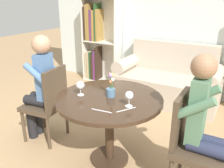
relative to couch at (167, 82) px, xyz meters
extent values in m
plane|color=tan|center=(0.00, -1.81, -0.31)|extent=(16.00, 16.00, 0.00)
cube|color=silver|center=(0.00, 0.43, 1.04)|extent=(5.20, 0.05, 2.70)
cylinder|color=#382619|center=(0.00, -1.81, 0.39)|extent=(1.03, 1.03, 0.03)
cylinder|color=#382619|center=(0.00, -1.81, 0.04)|extent=(0.09, 0.09, 0.65)
cylinder|color=#382619|center=(0.00, -1.81, -0.30)|extent=(0.40, 0.40, 0.03)
cube|color=#B7A893|center=(0.00, -0.05, -0.10)|extent=(1.64, 0.80, 0.42)
cube|color=#B7A893|center=(0.00, 0.27, 0.36)|extent=(1.42, 0.16, 0.50)
cylinder|color=#B7A893|center=(-0.71, -0.05, 0.22)|extent=(0.22, 0.72, 0.22)
cylinder|color=#B7A893|center=(0.71, -0.05, 0.22)|extent=(0.22, 0.72, 0.22)
cube|color=silver|center=(-1.42, 0.37, 0.48)|extent=(0.75, 0.02, 1.59)
cube|color=silver|center=(-1.78, 0.24, 0.48)|extent=(0.02, 0.28, 1.59)
cube|color=silver|center=(-1.05, 0.24, 0.48)|extent=(0.02, 0.28, 1.59)
cube|color=silver|center=(-1.42, 0.24, -0.30)|extent=(0.71, 0.28, 0.02)
cube|color=silver|center=(-1.42, 0.24, 0.48)|extent=(0.71, 0.28, 0.02)
cube|color=tan|center=(-1.74, 0.23, -0.02)|extent=(0.04, 0.23, 0.54)
cube|color=tan|center=(-1.68, 0.23, -0.01)|extent=(0.05, 0.23, 0.57)
cube|color=#234723|center=(-1.64, 0.23, -0.01)|extent=(0.04, 0.23, 0.55)
cube|color=#332319|center=(-1.59, 0.23, -0.03)|extent=(0.05, 0.23, 0.52)
cube|color=#602D5B|center=(-1.54, 0.23, 0.01)|extent=(0.05, 0.23, 0.59)
cube|color=#332319|center=(-1.49, 0.23, 0.04)|extent=(0.03, 0.23, 0.67)
cube|color=#332319|center=(-1.74, 0.23, 0.81)|extent=(0.03, 0.23, 0.63)
cube|color=olive|center=(-1.69, 0.23, 0.83)|extent=(0.03, 0.23, 0.67)
cube|color=olive|center=(-1.65, 0.23, 0.84)|extent=(0.05, 0.23, 0.68)
cube|color=#602D5B|center=(-1.60, 0.23, 0.78)|extent=(0.04, 0.23, 0.58)
cube|color=olive|center=(-1.54, 0.23, 0.78)|extent=(0.05, 0.23, 0.57)
cube|color=#234723|center=(-1.49, 0.23, 0.84)|extent=(0.03, 0.23, 0.69)
cube|color=olive|center=(-1.45, 0.23, 0.79)|extent=(0.04, 0.23, 0.59)
cylinder|color=#473828|center=(-1.07, -1.68, -0.11)|extent=(0.04, 0.04, 0.40)
cylinder|color=#473828|center=(-1.03, -2.04, -0.11)|extent=(0.04, 0.04, 0.40)
cylinder|color=#473828|center=(-0.72, -1.64, -0.11)|extent=(0.04, 0.04, 0.40)
cylinder|color=#473828|center=(-0.68, -2.00, -0.11)|extent=(0.04, 0.04, 0.40)
cube|color=#473828|center=(-0.87, -1.84, 0.11)|extent=(0.47, 0.47, 0.05)
cube|color=#473828|center=(-0.69, -1.82, 0.36)|extent=(0.08, 0.38, 0.45)
cylinder|color=#473828|center=(1.05, -1.62, -0.11)|extent=(0.04, 0.04, 0.40)
cylinder|color=#473828|center=(0.69, -1.63, -0.11)|extent=(0.04, 0.04, 0.40)
cube|color=#473828|center=(0.87, -1.80, 0.11)|extent=(0.43, 0.43, 0.05)
cube|color=#473828|center=(0.68, -1.81, 0.36)|extent=(0.05, 0.38, 0.45)
cylinder|color=black|center=(-1.04, -1.81, -0.09)|extent=(0.11, 0.11, 0.45)
cylinder|color=black|center=(-1.03, -1.92, -0.09)|extent=(0.11, 0.11, 0.45)
cylinder|color=black|center=(-0.93, -1.80, 0.19)|extent=(0.31, 0.14, 0.11)
cylinder|color=black|center=(-0.92, -1.91, 0.19)|extent=(0.31, 0.14, 0.11)
cube|color=#4C709E|center=(-0.81, -1.84, 0.47)|extent=(0.14, 0.21, 0.55)
cylinder|color=#4C709E|center=(-0.83, -1.71, 0.55)|extent=(0.29, 0.10, 0.23)
cylinder|color=#4C709E|center=(-0.80, -1.97, 0.55)|extent=(0.29, 0.10, 0.23)
sphere|color=tan|center=(-0.81, -1.84, 0.84)|extent=(0.20, 0.20, 0.20)
cylinder|color=#282D47|center=(0.92, -1.86, 0.19)|extent=(0.30, 0.11, 0.11)
cylinder|color=#282D47|center=(0.92, -1.75, 0.19)|extent=(0.30, 0.11, 0.11)
cube|color=#517A5B|center=(0.81, -1.80, 0.47)|extent=(0.12, 0.20, 0.54)
cylinder|color=#517A5B|center=(0.82, -1.94, 0.55)|extent=(0.29, 0.07, 0.23)
cylinder|color=#517A5B|center=(0.81, -1.67, 0.55)|extent=(0.29, 0.07, 0.23)
sphere|color=#936B4C|center=(0.81, -1.80, 0.83)|extent=(0.19, 0.19, 0.19)
cylinder|color=white|center=(-0.27, -1.90, 0.41)|extent=(0.06, 0.06, 0.00)
cylinder|color=white|center=(-0.27, -1.90, 0.44)|extent=(0.01, 0.01, 0.07)
sphere|color=white|center=(-0.27, -1.90, 0.51)|extent=(0.08, 0.08, 0.08)
sphere|color=beige|center=(-0.27, -1.90, 0.50)|extent=(0.06, 0.06, 0.06)
cylinder|color=white|center=(0.25, -1.89, 0.41)|extent=(0.06, 0.06, 0.00)
cylinder|color=white|center=(0.25, -1.89, 0.44)|extent=(0.01, 0.01, 0.07)
sphere|color=white|center=(0.25, -1.89, 0.51)|extent=(0.07, 0.07, 0.07)
sphere|color=beige|center=(0.25, -1.89, 0.50)|extent=(0.05, 0.05, 0.05)
cylinder|color=slate|center=(0.00, -1.78, 0.44)|extent=(0.09, 0.09, 0.08)
cylinder|color=#4C7A42|center=(0.00, -1.78, 0.52)|extent=(0.01, 0.00, 0.07)
sphere|color=#E07F4C|center=(0.00, -1.78, 0.55)|extent=(0.04, 0.04, 0.04)
cylinder|color=#4C7A42|center=(0.00, -1.76, 0.55)|extent=(0.01, 0.01, 0.13)
sphere|color=#EACC4C|center=(0.00, -1.76, 0.62)|extent=(0.04, 0.04, 0.04)
cylinder|color=#4C7A42|center=(0.00, -1.78, 0.55)|extent=(0.01, 0.00, 0.13)
sphere|color=#9E70B2|center=(0.00, -1.78, 0.61)|extent=(0.04, 0.04, 0.04)
cylinder|color=#4C7A42|center=(-0.02, -1.76, 0.55)|extent=(0.01, 0.01, 0.14)
sphere|color=#D16684|center=(-0.02, -1.76, 0.62)|extent=(0.04, 0.04, 0.04)
cylinder|color=#4C7A42|center=(0.02, -1.78, 0.53)|extent=(0.00, 0.00, 0.09)
sphere|color=silver|center=(0.02, -1.78, 0.58)|extent=(0.04, 0.04, 0.04)
cube|color=silver|center=(0.26, -1.96, 0.41)|extent=(0.11, 0.17, 0.00)
cube|color=silver|center=(0.09, -2.09, 0.41)|extent=(0.19, 0.03, 0.00)
camera|label=1|loc=(1.08, -3.59, 1.32)|focal=38.00mm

